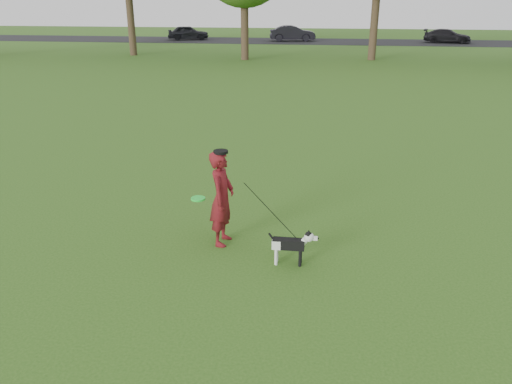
# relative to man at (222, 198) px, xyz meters

# --- Properties ---
(ground) EXTENTS (120.00, 120.00, 0.00)m
(ground) POSITION_rel_man_xyz_m (0.27, -0.34, -0.78)
(ground) COLOR #285116
(ground) RESTS_ON ground
(road) EXTENTS (120.00, 7.00, 0.02)m
(road) POSITION_rel_man_xyz_m (0.27, 39.66, -0.77)
(road) COLOR black
(road) RESTS_ON ground
(man) EXTENTS (0.42, 0.60, 1.56)m
(man) POSITION_rel_man_xyz_m (0.00, 0.00, 0.00)
(man) COLOR maroon
(man) RESTS_ON ground
(dog) EXTENTS (0.75, 0.15, 0.57)m
(dog) POSITION_rel_man_xyz_m (1.17, -0.56, -0.43)
(dog) COLOR black
(dog) RESTS_ON ground
(car_left) EXTENTS (4.00, 2.49, 1.27)m
(car_left) POSITION_rel_man_xyz_m (-11.40, 39.66, -0.13)
(car_left) COLOR black
(car_left) RESTS_ON road
(car_mid) EXTENTS (4.22, 2.02, 1.34)m
(car_mid) POSITION_rel_man_xyz_m (-1.76, 39.66, -0.09)
(car_mid) COLOR black
(car_mid) RESTS_ON road
(car_right) EXTENTS (4.20, 2.47, 1.14)m
(car_right) POSITION_rel_man_xyz_m (11.63, 39.66, -0.19)
(car_right) COLOR black
(car_right) RESTS_ON road
(man_held_items) EXTENTS (1.76, 0.67, 1.19)m
(man_held_items) POSITION_rel_man_xyz_m (0.81, -0.30, -0.04)
(man_held_items) COLOR #1DE835
(man_held_items) RESTS_ON ground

